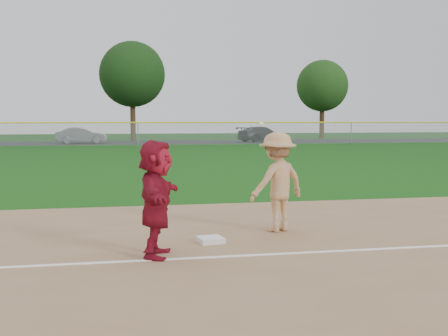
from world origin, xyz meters
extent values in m
plane|color=#12480D|center=(0.00, 0.00, 0.00)|extent=(160.00, 160.00, 0.00)
cube|color=white|center=(0.00, -0.80, 0.03)|extent=(60.00, 0.10, 0.01)
cube|color=black|center=(0.00, 46.00, 0.01)|extent=(120.00, 10.00, 0.01)
cube|color=white|center=(-0.49, 0.32, 0.07)|extent=(0.51, 0.51, 0.10)
imported|color=maroon|center=(-1.56, -0.54, 0.99)|extent=(0.94, 1.89, 1.95)
imported|color=slate|center=(-5.11, 44.76, 0.77)|extent=(4.81, 2.39, 1.51)
imported|color=black|center=(12.65, 45.22, 0.78)|extent=(5.69, 4.06, 1.53)
imported|color=#A3A3A6|center=(1.03, 1.12, 1.03)|extent=(1.50, 1.22, 2.02)
sphere|color=white|center=(0.58, 0.72, 2.21)|extent=(0.09, 0.09, 0.09)
plane|color=#999EA0|center=(0.00, 40.00, 1.00)|extent=(110.00, 0.00, 110.00)
cylinder|color=yellow|center=(0.00, 40.00, 2.00)|extent=(110.00, 0.12, 0.12)
cylinder|color=gray|center=(0.00, 40.00, 1.00)|extent=(0.08, 0.08, 2.00)
cylinder|color=gray|center=(20.00, 40.00, 1.00)|extent=(0.08, 0.08, 2.00)
cylinder|color=#382414|center=(0.00, 51.50, 2.05)|extent=(0.56, 0.56, 4.10)
sphere|color=black|center=(0.00, 51.50, 7.08)|extent=(7.00, 7.00, 7.00)
cylinder|color=#352213|center=(22.00, 52.80, 1.82)|extent=(0.56, 0.56, 3.64)
sphere|color=#173810|center=(22.00, 52.80, 6.19)|extent=(6.00, 6.00, 6.00)
camera|label=1|loc=(-2.26, -9.78, 2.31)|focal=45.00mm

